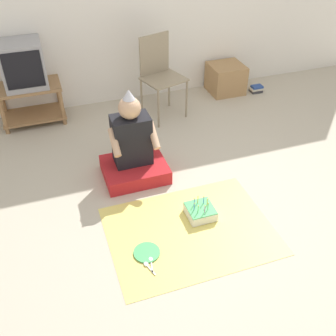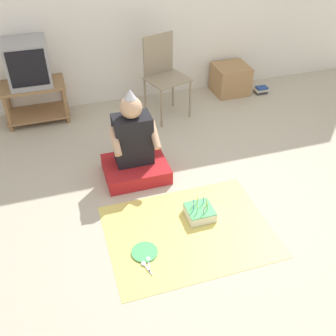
{
  "view_description": "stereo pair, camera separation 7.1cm",
  "coord_description": "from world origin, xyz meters",
  "px_view_note": "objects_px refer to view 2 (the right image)",
  "views": [
    {
      "loc": [
        -1.34,
        -2.29,
        2.36
      ],
      "look_at": [
        -0.48,
        0.2,
        0.35
      ],
      "focal_mm": 42.0,
      "sensor_mm": 36.0,
      "label": 1
    },
    {
      "loc": [
        -1.28,
        -2.31,
        2.36
      ],
      "look_at": [
        -0.48,
        0.2,
        0.35
      ],
      "focal_mm": 42.0,
      "sensor_mm": 36.0,
      "label": 2
    }
  ],
  "objects_px": {
    "folding_chair": "(163,71)",
    "book_pile": "(261,90)",
    "tv": "(27,63)",
    "cardboard_box_stack": "(230,79)",
    "birthday_cake": "(200,212)",
    "person_seated": "(134,150)",
    "paper_plate": "(145,252)"
  },
  "relations": [
    {
      "from": "folding_chair",
      "to": "book_pile",
      "type": "height_order",
      "value": "folding_chair"
    },
    {
      "from": "tv",
      "to": "cardboard_box_stack",
      "type": "distance_m",
      "value": 2.49
    },
    {
      "from": "book_pile",
      "to": "birthday_cake",
      "type": "distance_m",
      "value": 2.52
    },
    {
      "from": "folding_chair",
      "to": "book_pile",
      "type": "bearing_deg",
      "value": 5.45
    },
    {
      "from": "tv",
      "to": "birthday_cake",
      "type": "height_order",
      "value": "tv"
    },
    {
      "from": "person_seated",
      "to": "birthday_cake",
      "type": "bearing_deg",
      "value": -63.11
    },
    {
      "from": "cardboard_box_stack",
      "to": "birthday_cake",
      "type": "bearing_deg",
      "value": -120.52
    },
    {
      "from": "cardboard_box_stack",
      "to": "birthday_cake",
      "type": "relative_size",
      "value": 1.88
    },
    {
      "from": "tv",
      "to": "person_seated",
      "type": "bearing_deg",
      "value": -58.46
    },
    {
      "from": "tv",
      "to": "cardboard_box_stack",
      "type": "height_order",
      "value": "tv"
    },
    {
      "from": "birthday_cake",
      "to": "paper_plate",
      "type": "distance_m",
      "value": 0.6
    },
    {
      "from": "cardboard_box_stack",
      "to": "person_seated",
      "type": "height_order",
      "value": "person_seated"
    },
    {
      "from": "tv",
      "to": "folding_chair",
      "type": "height_order",
      "value": "tv"
    },
    {
      "from": "book_pile",
      "to": "birthday_cake",
      "type": "bearing_deg",
      "value": -129.9
    },
    {
      "from": "paper_plate",
      "to": "folding_chair",
      "type": "bearing_deg",
      "value": 69.2
    },
    {
      "from": "tv",
      "to": "paper_plate",
      "type": "xyz_separation_m",
      "value": [
        0.66,
        -2.35,
        -0.68
      ]
    },
    {
      "from": "folding_chair",
      "to": "paper_plate",
      "type": "distance_m",
      "value": 2.25
    },
    {
      "from": "cardboard_box_stack",
      "to": "birthday_cake",
      "type": "xyz_separation_m",
      "value": [
        -1.22,
        -2.08,
        -0.13
      ]
    },
    {
      "from": "book_pile",
      "to": "birthday_cake",
      "type": "relative_size",
      "value": 0.76
    },
    {
      "from": "folding_chair",
      "to": "tv",
      "type": "bearing_deg",
      "value": 168.16
    },
    {
      "from": "cardboard_box_stack",
      "to": "paper_plate",
      "type": "distance_m",
      "value": 2.93
    },
    {
      "from": "cardboard_box_stack",
      "to": "person_seated",
      "type": "relative_size",
      "value": 0.48
    },
    {
      "from": "folding_chair",
      "to": "birthday_cake",
      "type": "xyz_separation_m",
      "value": [
        -0.23,
        -1.8,
        -0.49
      ]
    },
    {
      "from": "person_seated",
      "to": "tv",
      "type": "bearing_deg",
      "value": 121.54
    },
    {
      "from": "person_seated",
      "to": "folding_chair",
      "type": "bearing_deg",
      "value": 60.09
    },
    {
      "from": "cardboard_box_stack",
      "to": "tv",
      "type": "bearing_deg",
      "value": 179.46
    },
    {
      "from": "tv",
      "to": "person_seated",
      "type": "xyz_separation_m",
      "value": [
        0.83,
        -1.36,
        -0.42
      ]
    },
    {
      "from": "cardboard_box_stack",
      "to": "person_seated",
      "type": "distance_m",
      "value": 2.09
    },
    {
      "from": "tv",
      "to": "cardboard_box_stack",
      "type": "bearing_deg",
      "value": -0.54
    },
    {
      "from": "folding_chair",
      "to": "person_seated",
      "type": "distance_m",
      "value": 1.25
    },
    {
      "from": "folding_chair",
      "to": "book_pile",
      "type": "distance_m",
      "value": 1.48
    },
    {
      "from": "folding_chair",
      "to": "cardboard_box_stack",
      "type": "relative_size",
      "value": 2.18
    }
  ]
}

